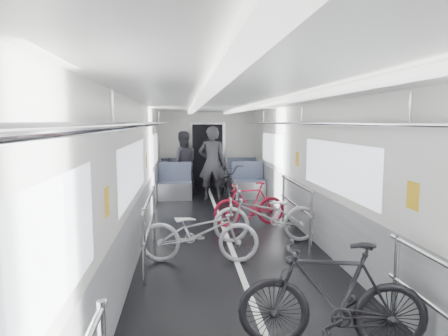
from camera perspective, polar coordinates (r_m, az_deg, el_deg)
The scene contains 8 objects.
car_shell at distance 7.53m, azimuth 0.07°, elevation -0.63°, with size 3.02×14.01×2.41m.
bike_left_far at distance 5.98m, azimuth -3.55°, elevation -9.05°, with size 0.61×1.76×0.92m, color #BABBC0.
bike_right_near at distance 3.90m, azimuth 15.14°, elevation -17.25°, with size 0.48×1.70×1.02m, color black.
bike_right_mid at distance 6.96m, azimuth 6.07°, elevation -6.65°, with size 0.64×1.84×0.97m, color #ABAAAF.
bike_right_far at distance 8.02m, azimuth 3.67°, elevation -5.15°, with size 0.42×1.48×0.89m, color #B4162E.
bike_aisle at distance 10.63m, azimuth 0.35°, elevation -1.98°, with size 0.65×1.87×0.98m, color black.
person_standing at distance 10.54m, azimuth -1.70°, elevation 0.65°, with size 0.72×0.47×1.97m, color black.
person_seated at distance 11.53m, azimuth -5.93°, elevation 0.74°, with size 0.88×0.69×1.82m, color #313039.
Camera 1 is at (-0.78, -5.65, 2.07)m, focal length 32.00 mm.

